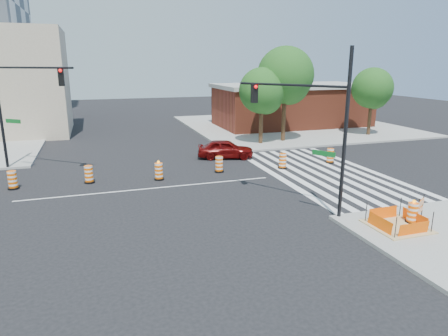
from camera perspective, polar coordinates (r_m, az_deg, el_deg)
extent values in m
plane|color=black|center=(22.71, -10.41, -2.90)|extent=(120.00, 120.00, 0.00)
cube|color=gray|center=(45.10, 9.53, 6.01)|extent=(22.00, 22.00, 0.15)
cube|color=silver|center=(24.87, 7.67, -1.21)|extent=(0.45, 13.50, 0.01)
cube|color=silver|center=(25.27, 9.51, -1.03)|extent=(0.45, 13.50, 0.01)
cube|color=silver|center=(25.69, 11.29, -0.85)|extent=(0.45, 13.50, 0.01)
cube|color=silver|center=(26.13, 13.01, -0.68)|extent=(0.45, 13.50, 0.01)
cube|color=silver|center=(26.60, 14.68, -0.51)|extent=(0.45, 13.50, 0.01)
cube|color=silver|center=(27.09, 16.29, -0.35)|extent=(0.45, 13.50, 0.01)
cube|color=silver|center=(27.59, 17.83, -0.20)|extent=(0.45, 13.50, 0.01)
cube|color=silver|center=(28.12, 19.32, -0.05)|extent=(0.45, 13.50, 0.01)
cube|color=silver|center=(22.71, -10.41, -2.88)|extent=(14.00, 0.12, 0.01)
cube|color=tan|center=(18.36, 23.48, -7.66)|extent=(2.20, 2.20, 0.05)
cube|color=#FF5A05|center=(17.67, 25.49, -7.89)|extent=(1.44, 0.02, 0.55)
cube|color=#FF5A05|center=(18.90, 21.78, -6.04)|extent=(1.44, 0.02, 0.55)
cube|color=#FF5A05|center=(17.71, 21.36, -7.39)|extent=(0.02, 1.44, 0.55)
cube|color=#FF5A05|center=(18.86, 25.63, -6.50)|extent=(0.02, 1.44, 0.55)
cylinder|color=black|center=(17.02, 23.32, -7.86)|extent=(0.04, 0.04, 0.90)
cylinder|color=black|center=(18.22, 27.63, -6.89)|extent=(0.04, 0.04, 0.90)
cylinder|color=black|center=(18.30, 19.64, -5.93)|extent=(0.04, 0.04, 0.90)
cylinder|color=black|center=(19.42, 23.88, -5.17)|extent=(0.04, 0.04, 0.90)
cube|color=brown|center=(44.84, 9.64, 8.56)|extent=(16.00, 8.00, 4.20)
cube|color=gray|center=(44.66, 9.77, 11.50)|extent=(16.50, 8.50, 0.40)
imported|color=#570707|center=(29.28, 0.21, 2.74)|extent=(4.36, 2.73, 1.38)
cylinder|color=black|center=(17.79, 16.93, 4.48)|extent=(0.17, 0.17, 7.34)
cylinder|color=black|center=(18.71, 9.40, 11.63)|extent=(3.16, 4.62, 0.11)
cube|color=black|center=(19.74, 4.36, 10.60)|extent=(0.29, 0.26, 0.92)
sphere|color=#FF0C0C|center=(19.55, 4.58, 11.50)|extent=(0.17, 0.17, 0.17)
cube|color=#0C591E|center=(18.30, 14.05, 2.03)|extent=(0.65, 0.93, 0.23)
cylinder|color=black|center=(26.93, -25.80, 12.79)|extent=(4.85, 4.02, 0.12)
cube|color=black|center=(25.42, -22.25, 11.95)|extent=(0.33, 0.29, 1.03)
sphere|color=#FF0C0C|center=(25.23, -22.36, 12.75)|extent=(0.19, 0.19, 0.19)
cube|color=#0C591E|center=(28.68, -27.90, 5.94)|extent=(0.98, 0.82, 0.26)
cylinder|color=black|center=(19.03, 25.20, -7.01)|extent=(0.53, 0.53, 0.09)
cylinder|color=#FF6305|center=(18.88, 25.35, -5.75)|extent=(0.43, 0.43, 0.85)
sphere|color=#FF990C|center=(18.73, 25.52, -4.35)|extent=(0.14, 0.14, 0.14)
cube|color=#FF6305|center=(19.51, 26.33, -4.52)|extent=(0.76, 0.51, 0.29)
cube|color=#FF6305|center=(19.61, 26.22, -5.42)|extent=(0.76, 0.51, 0.23)
cylinder|color=black|center=(19.21, 25.99, -5.41)|extent=(0.04, 0.04, 1.03)
cylinder|color=black|center=(19.94, 26.52, -4.77)|extent=(0.04, 0.04, 1.03)
cylinder|color=#382314|center=(34.15, 5.31, 6.70)|extent=(0.34, 0.34, 4.07)
sphere|color=#144817|center=(33.89, 5.41, 10.96)|extent=(3.81, 3.81, 3.81)
sphere|color=#144817|center=(34.44, 6.00, 9.94)|extent=(2.80, 2.80, 2.80)
sphere|color=#144817|center=(33.55, 4.86, 10.28)|extent=(2.54, 2.54, 2.54)
cylinder|color=#382314|center=(35.47, 8.55, 7.79)|extent=(0.36, 0.36, 5.16)
sphere|color=#144817|center=(35.24, 8.75, 13.00)|extent=(4.84, 4.84, 4.84)
sphere|color=#144817|center=(35.82, 9.27, 11.71)|extent=(3.55, 3.55, 3.55)
sphere|color=#144817|center=(34.86, 8.22, 12.20)|extent=(3.22, 3.22, 3.22)
cylinder|color=#382314|center=(40.57, 20.12, 7.12)|extent=(0.32, 0.32, 4.03)
sphere|color=#144817|center=(40.35, 20.44, 10.66)|extent=(3.78, 3.78, 3.78)
sphere|color=#144817|center=(40.93, 20.65, 9.80)|extent=(2.77, 2.77, 2.77)
sphere|color=#144817|center=(39.97, 20.11, 10.11)|extent=(2.52, 2.52, 2.52)
cylinder|color=black|center=(25.17, -27.84, -2.54)|extent=(0.60, 0.60, 0.10)
cylinder|color=#FF6305|center=(25.04, -27.98, -1.45)|extent=(0.48, 0.48, 0.95)
cylinder|color=black|center=(24.67, -18.66, -1.90)|extent=(0.60, 0.60, 0.10)
cylinder|color=#FF6305|center=(24.54, -18.75, -0.78)|extent=(0.48, 0.48, 0.95)
cylinder|color=black|center=(24.30, -9.25, -1.55)|extent=(0.60, 0.60, 0.10)
cylinder|color=#FF6305|center=(24.16, -9.29, -0.41)|extent=(0.48, 0.48, 0.95)
sphere|color=#FF990C|center=(24.03, -9.35, 0.86)|extent=(0.16, 0.16, 0.16)
cylinder|color=black|center=(25.66, -0.69, -0.47)|extent=(0.60, 0.60, 0.10)
cylinder|color=#FF6305|center=(25.53, -0.70, 0.61)|extent=(0.48, 0.48, 0.95)
cylinder|color=black|center=(26.79, 8.34, 0.03)|extent=(0.60, 0.60, 0.10)
cylinder|color=#FF6305|center=(26.67, 8.38, 1.07)|extent=(0.48, 0.48, 0.95)
cylinder|color=black|center=(28.98, 14.87, 0.81)|extent=(0.60, 0.60, 0.10)
cylinder|color=#FF6305|center=(28.87, 14.94, 1.77)|extent=(0.48, 0.48, 0.95)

